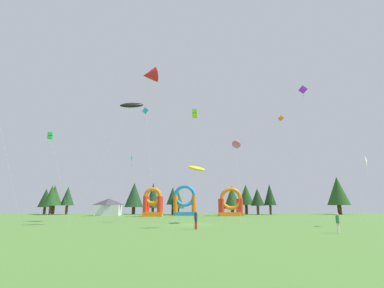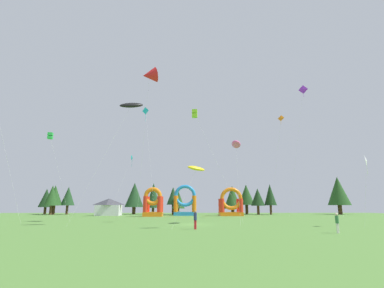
# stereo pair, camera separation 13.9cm
# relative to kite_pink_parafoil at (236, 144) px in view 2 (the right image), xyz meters

# --- Properties ---
(ground_plane) EXTENTS (120.00, 120.00, 0.00)m
(ground_plane) POSITION_rel_kite_pink_parafoil_xyz_m (-5.91, -1.35, -10.77)
(ground_plane) COLOR #548438
(kite_pink_parafoil) EXTENTS (1.79, 5.44, 11.35)m
(kite_pink_parafoil) POSITION_rel_kite_pink_parafoil_xyz_m (0.00, 0.00, 0.00)
(kite_pink_parafoil) COLOR #EA599E
(kite_pink_parafoil) RESTS_ON ground_plane
(kite_red_delta) EXTENTS (4.26, 10.64, 23.98)m
(kite_red_delta) POSITION_rel_kite_pink_parafoil_xyz_m (-12.85, 3.18, 11.80)
(kite_red_delta) COLOR red
(kite_red_delta) RESTS_ON ground_plane
(kite_lime_box) EXTENTS (7.15, 1.14, 16.52)m
(kite_lime_box) POSITION_rel_kite_pink_parafoil_xyz_m (-5.71, 2.15, 5.14)
(kite_lime_box) COLOR #8CD826
(kite_lime_box) RESTS_ON ground_plane
(kite_orange_diamond) EXTENTS (1.10, 8.43, 19.21)m
(kite_orange_diamond) POSITION_rel_kite_pink_parafoil_xyz_m (11.09, 13.43, 7.75)
(kite_orange_diamond) COLOR orange
(kite_orange_diamond) RESTS_ON ground_plane
(kite_teal_diamond) EXTENTS (4.14, 3.72, 13.23)m
(kite_teal_diamond) POSITION_rel_kite_pink_parafoil_xyz_m (-19.00, 24.59, 1.86)
(kite_teal_diamond) COLOR #0C7F7A
(kite_teal_diamond) RESTS_ON ground_plane
(kite_yellow_parafoil) EXTENTS (3.70, 2.05, 6.83)m
(kite_yellow_parafoil) POSITION_rel_kite_pink_parafoil_xyz_m (-5.88, -8.00, -4.41)
(kite_yellow_parafoil) COLOR yellow
(kite_yellow_parafoil) RESTS_ON ground_plane
(kite_white_diamond) EXTENTS (1.71, 0.94, 7.98)m
(kite_white_diamond) POSITION_rel_kite_pink_parafoil_xyz_m (14.39, -6.13, -3.32)
(kite_white_diamond) COLOR white
(kite_white_diamond) RESTS_ON ground_plane
(kite_purple_diamond) EXTENTS (2.89, 8.02, 27.48)m
(kite_purple_diamond) POSITION_rel_kite_pink_parafoil_xyz_m (18.13, 18.60, 15.88)
(kite_purple_diamond) COLOR purple
(kite_purple_diamond) RESTS_ON ground_plane
(kite_cyan_diamond) EXTENTS (4.37, 9.70, 24.50)m
(kite_cyan_diamond) POSITION_rel_kite_pink_parafoil_xyz_m (-16.40, 25.12, 12.94)
(kite_cyan_diamond) COLOR #19B7CC
(kite_cyan_diamond) RESTS_ON ground_plane
(kite_green_box) EXTENTS (4.42, 1.01, 13.83)m
(kite_green_box) POSITION_rel_kite_pink_parafoil_xyz_m (-28.80, 6.09, 2.53)
(kite_green_box) COLOR green
(kite_green_box) RESTS_ON ground_plane
(kite_black_parafoil) EXTENTS (7.77, 3.75, 15.97)m
(kite_black_parafoil) POSITION_rel_kite_pink_parafoil_xyz_m (-14.16, -3.52, 4.41)
(kite_black_parafoil) COLOR black
(kite_black_parafoil) RESTS_ON ground_plane
(person_near_camera) EXTENTS (0.45, 0.45, 1.87)m
(person_near_camera) POSITION_rel_kite_pink_parafoil_xyz_m (-6.03, -9.07, -9.66)
(person_near_camera) COLOR #B21E26
(person_near_camera) RESTS_ON ground_plane
(person_far_side) EXTENTS (0.39, 0.39, 1.73)m
(person_far_side) POSITION_rel_kite_pink_parafoil_xyz_m (6.36, -13.49, -9.74)
(person_far_side) COLOR silver
(person_far_side) RESTS_ON ground_plane
(inflatable_blue_arch) EXTENTS (5.41, 3.82, 6.54)m
(inflatable_blue_arch) POSITION_rel_kite_pink_parafoil_xyz_m (3.56, 29.68, -8.34)
(inflatable_blue_arch) COLOR orange
(inflatable_blue_arch) RESTS_ON ground_plane
(inflatable_orange_dome) EXTENTS (4.20, 4.00, 6.35)m
(inflatable_orange_dome) POSITION_rel_kite_pink_parafoil_xyz_m (-14.28, 26.43, -8.34)
(inflatable_orange_dome) COLOR orange
(inflatable_orange_dome) RESTS_ON ground_plane
(inflatable_red_slide) EXTENTS (5.41, 3.59, 7.29)m
(inflatable_red_slide) POSITION_rel_kite_pink_parafoil_xyz_m (-7.20, 31.94, -7.94)
(inflatable_red_slide) COLOR #268CD8
(inflatable_red_slide) RESTS_ON ground_plane
(festival_tent) EXTENTS (5.67, 3.90, 4.03)m
(festival_tent) POSITION_rel_kite_pink_parafoil_xyz_m (-25.55, 32.17, -8.75)
(festival_tent) COLOR silver
(festival_tent) RESTS_ON ground_plane
(tree_row_0) EXTENTS (3.88, 3.88, 7.05)m
(tree_row_0) POSITION_rel_kite_pink_parafoil_xyz_m (-46.46, 44.58, -6.32)
(tree_row_0) COLOR #4C331E
(tree_row_0) RESTS_ON ground_plane
(tree_row_1) EXTENTS (3.64, 3.64, 7.66)m
(tree_row_1) POSITION_rel_kite_pink_parafoil_xyz_m (-42.32, 38.86, -5.81)
(tree_row_1) COLOR #4C331E
(tree_row_1) RESTS_ON ground_plane
(tree_row_2) EXTENTS (4.16, 4.16, 7.74)m
(tree_row_2) POSITION_rel_kite_pink_parafoil_xyz_m (-42.28, 40.40, -5.76)
(tree_row_2) COLOR #4C331E
(tree_row_2) RESTS_ON ground_plane
(tree_row_3) EXTENTS (3.63, 3.63, 7.39)m
(tree_row_3) POSITION_rel_kite_pink_parafoil_xyz_m (-39.28, 41.83, -5.93)
(tree_row_3) COLOR #4C331E
(tree_row_3) RESTS_ON ground_plane
(tree_row_4) EXTENTS (5.17, 5.17, 8.68)m
(tree_row_4) POSITION_rel_kite_pink_parafoil_xyz_m (-21.44, 43.27, -5.49)
(tree_row_4) COLOR #4C331E
(tree_row_4) RESTS_ON ground_plane
(tree_row_5) EXTENTS (3.97, 3.97, 8.64)m
(tree_row_5) POSITION_rel_kite_pink_parafoil_xyz_m (-16.15, 43.48, -5.62)
(tree_row_5) COLOR #4C331E
(tree_row_5) RESTS_ON ground_plane
(tree_row_6) EXTENTS (3.42, 3.42, 7.32)m
(tree_row_6) POSITION_rel_kite_pink_parafoil_xyz_m (-10.48, 40.52, -5.87)
(tree_row_6) COLOR #4C331E
(tree_row_6) RESTS_ON ground_plane
(tree_row_7) EXTENTS (3.41, 3.41, 6.18)m
(tree_row_7) POSITION_rel_kite_pink_parafoil_xyz_m (-8.99, 38.90, -6.91)
(tree_row_7) COLOR #4C331E
(tree_row_7) RESTS_ON ground_plane
(tree_row_8) EXTENTS (4.75, 4.75, 7.68)m
(tree_row_8) POSITION_rel_kite_pink_parafoil_xyz_m (5.73, 40.94, -6.20)
(tree_row_8) COLOR #4C331E
(tree_row_8) RESTS_ON ground_plane
(tree_row_9) EXTENTS (4.54, 4.54, 8.26)m
(tree_row_9) POSITION_rel_kite_pink_parafoil_xyz_m (10.20, 43.95, -5.42)
(tree_row_9) COLOR #4C331E
(tree_row_9) RESTS_ON ground_plane
(tree_row_10) EXTENTS (3.70, 3.70, 6.89)m
(tree_row_10) POSITION_rel_kite_pink_parafoil_xyz_m (12.23, 38.99, -6.22)
(tree_row_10) COLOR #4C331E
(tree_row_10) RESTS_ON ground_plane
(tree_row_11) EXTENTS (3.28, 3.28, 8.06)m
(tree_row_11) POSITION_rel_kite_pink_parafoil_xyz_m (15.64, 39.14, -5.58)
(tree_row_11) COLOR #4C331E
(tree_row_11) RESTS_ON ground_plane
(tree_row_12) EXTENTS (5.97, 5.97, 10.23)m
(tree_row_12) POSITION_rel_kite_pink_parafoil_xyz_m (35.21, 40.92, -4.47)
(tree_row_12) COLOR #4C331E
(tree_row_12) RESTS_ON ground_plane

